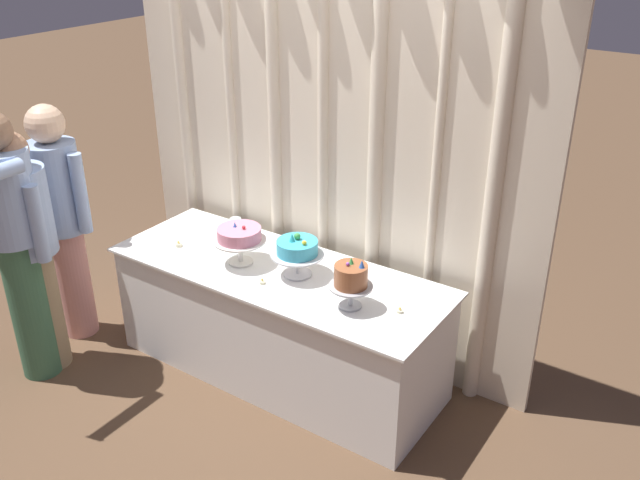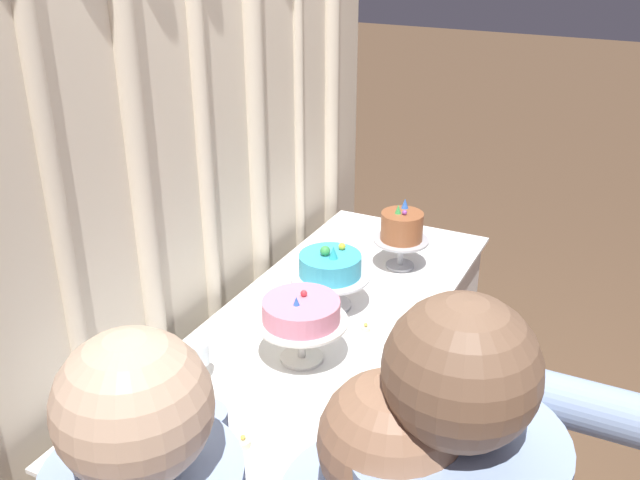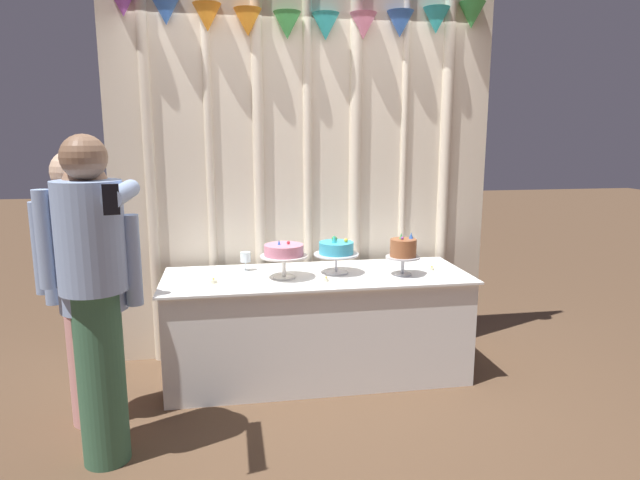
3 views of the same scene
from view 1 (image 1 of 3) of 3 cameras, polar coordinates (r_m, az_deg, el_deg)
The scene contains 13 objects.
ground_plane at distance 4.42m, azimuth -4.09°, elevation -11.33°, with size 24.00×24.00×0.00m, color brown.
draped_curtain at distance 4.11m, azimuth 0.37°, elevation 10.76°, with size 2.85×0.20×2.90m.
cake_table at distance 4.27m, azimuth -3.42°, elevation -6.75°, with size 2.09×0.77×0.73m.
cake_display_leftmost at distance 4.09m, azimuth -6.68°, elevation 0.32°, with size 0.32×0.32×0.26m.
cake_display_center at distance 3.94m, azimuth -1.90°, elevation -0.81°, with size 0.31×0.31×0.27m.
cake_display_rightmost at distance 3.63m, azimuth 2.58°, elevation -3.16°, with size 0.24×0.24×0.29m.
wine_glass at distance 4.44m, azimuth -6.99°, elevation 1.31°, with size 0.07×0.07×0.13m.
tealight_far_left at distance 4.42m, azimuth -11.61°, elevation -0.38°, with size 0.04×0.04×0.04m.
tealight_near_left at distance 3.93m, azimuth -4.80°, elevation -3.48°, with size 0.04×0.04×0.03m.
tealight_near_right at distance 3.68m, azimuth 6.62°, elevation -5.85°, with size 0.04×0.04×0.03m.
guest_man_dark_suit at distance 4.71m, azimuth -20.61°, elevation 2.04°, with size 0.48×0.35×1.60m.
guest_man_pink_jacket at distance 4.45m, azimuth -22.94°, elevation -0.45°, with size 0.49×0.40×1.55m.
guest_girl_blue_dress at distance 4.35m, azimuth -23.97°, elevation 0.10°, with size 0.49×0.65×1.69m.
Camera 1 is at (2.21, -2.71, 2.69)m, focal length 38.70 mm.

